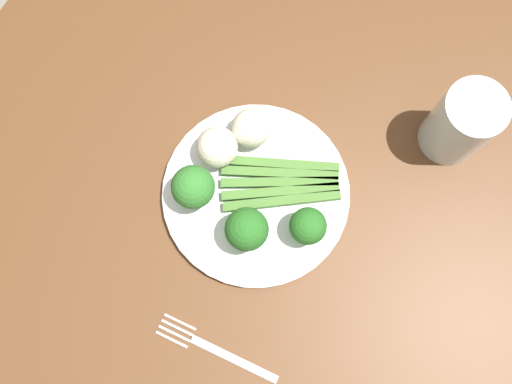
% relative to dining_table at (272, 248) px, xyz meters
% --- Properties ---
extents(ground_plane, '(6.00, 6.00, 0.02)m').
position_rel_dining_table_xyz_m(ground_plane, '(0.00, 0.00, -0.68)').
color(ground_plane, gray).
extents(dining_table, '(1.49, 1.02, 0.76)m').
position_rel_dining_table_xyz_m(dining_table, '(0.00, 0.00, 0.00)').
color(dining_table, brown).
rests_on(dining_table, ground_plane).
extents(plate, '(0.25, 0.25, 0.01)m').
position_rel_dining_table_xyz_m(plate, '(0.04, 0.05, 0.10)').
color(plate, white).
rests_on(plate, dining_table).
extents(asparagus_bundle, '(0.13, 0.16, 0.01)m').
position_rel_dining_table_xyz_m(asparagus_bundle, '(0.07, 0.03, 0.11)').
color(asparagus_bundle, '#47752D').
rests_on(asparagus_bundle, plate).
extents(broccoli_back, '(0.06, 0.06, 0.07)m').
position_rel_dining_table_xyz_m(broccoli_back, '(0.00, 0.12, 0.15)').
color(broccoli_back, '#609E3D').
rests_on(broccoli_back, plate).
extents(broccoli_front, '(0.05, 0.05, 0.06)m').
position_rel_dining_table_xyz_m(broccoli_front, '(0.03, -0.03, 0.14)').
color(broccoli_front, '#568E33').
rests_on(broccoli_front, plate).
extents(broccoli_outer_edge, '(0.06, 0.06, 0.07)m').
position_rel_dining_table_xyz_m(broccoli_outer_edge, '(-0.01, 0.03, 0.14)').
color(broccoli_outer_edge, '#568E33').
rests_on(broccoli_outer_edge, plate).
extents(cauliflower_back_right, '(0.05, 0.05, 0.05)m').
position_rel_dining_table_xyz_m(cauliflower_back_right, '(0.06, 0.12, 0.13)').
color(cauliflower_back_right, silver).
rests_on(cauliflower_back_right, plate).
extents(cauliflower_edge, '(0.05, 0.05, 0.05)m').
position_rel_dining_table_xyz_m(cauliflower_edge, '(0.11, 0.10, 0.13)').
color(cauliflower_edge, silver).
rests_on(cauliflower_edge, plate).
extents(fork, '(0.03, 0.17, 0.00)m').
position_rel_dining_table_xyz_m(fork, '(-0.16, -0.01, 0.09)').
color(fork, silver).
rests_on(fork, dining_table).
extents(water_glass, '(0.08, 0.08, 0.12)m').
position_rel_dining_table_xyz_m(water_glass, '(0.24, -0.14, 0.15)').
color(water_glass, silver).
rests_on(water_glass, dining_table).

